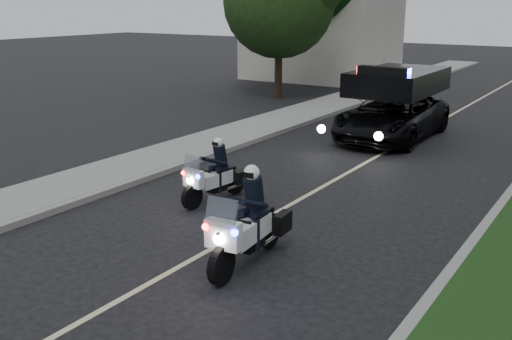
{
  "coord_description": "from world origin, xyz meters",
  "views": [
    {
      "loc": [
        6.31,
        -6.19,
        4.49
      ],
      "look_at": [
        -0.34,
        4.03,
        1.0
      ],
      "focal_mm": 41.46,
      "sensor_mm": 36.0,
      "label": 1
    }
  ],
  "objects": [
    {
      "name": "ground",
      "position": [
        0.0,
        0.0,
        0.0
      ],
      "size": [
        120.0,
        120.0,
        0.0
      ],
      "primitive_type": "plane",
      "color": "black",
      "rests_on": "ground"
    },
    {
      "name": "curb_left",
      "position": [
        -4.1,
        10.0,
        0.07
      ],
      "size": [
        0.2,
        60.0,
        0.15
      ],
      "primitive_type": "cube",
      "color": "gray",
      "rests_on": "ground"
    },
    {
      "name": "sidewalk_left",
      "position": [
        -5.2,
        10.0,
        0.08
      ],
      "size": [
        2.0,
        60.0,
        0.16
      ],
      "primitive_type": "cube",
      "color": "gray",
      "rests_on": "ground"
    },
    {
      "name": "building_far",
      "position": [
        -10.0,
        26.0,
        3.5
      ],
      "size": [
        8.0,
        6.0,
        7.0
      ],
      "primitive_type": "cube",
      "color": "#A8A396",
      "rests_on": "ground"
    },
    {
      "name": "lane_marking",
      "position": [
        0.0,
        10.0,
        0.0
      ],
      "size": [
        0.12,
        50.0,
        0.01
      ],
      "primitive_type": "cube",
      "color": "#BFB78C",
      "rests_on": "ground"
    },
    {
      "name": "police_moto_left",
      "position": [
        -1.61,
        4.25,
        0.0
      ],
      "size": [
        0.82,
        1.83,
        1.5
      ],
      "primitive_type": null,
      "rotation": [
        0.0,
        0.0,
        -0.12
      ],
      "color": "silver",
      "rests_on": "ground"
    },
    {
      "name": "police_moto_right",
      "position": [
        0.93,
        1.81,
        0.0
      ],
      "size": [
        0.92,
        2.16,
        1.79
      ],
      "primitive_type": null,
      "rotation": [
        0.0,
        0.0,
        0.09
      ],
      "color": "white",
      "rests_on": "ground"
    },
    {
      "name": "police_suv",
      "position": [
        -0.55,
        12.77,
        0.0
      ],
      "size": [
        2.57,
        5.54,
        2.69
      ],
      "primitive_type": "imported",
      "rotation": [
        0.0,
        0.0,
        -0.0
      ],
      "color": "black",
      "rests_on": "ground"
    },
    {
      "name": "bicycle",
      "position": [
        -2.22,
        19.47,
        0.0
      ],
      "size": [
        0.71,
        1.58,
        0.8
      ],
      "primitive_type": "imported",
      "rotation": [
        0.0,
        0.0,
        0.12
      ],
      "color": "black",
      "rests_on": "ground"
    },
    {
      "name": "cyclist",
      "position": [
        -2.22,
        19.47,
        0.0
      ],
      "size": [
        0.6,
        0.41,
        1.66
      ],
      "primitive_type": "imported",
      "rotation": [
        0.0,
        0.0,
        3.13
      ],
      "color": "black",
      "rests_on": "ground"
    },
    {
      "name": "tree_left_near",
      "position": [
        -8.28,
        18.19,
        0.0
      ],
      "size": [
        6.56,
        6.56,
        8.67
      ],
      "primitive_type": null,
      "rotation": [
        0.0,
        0.0,
        0.32
      ],
      "color": "#1D3B13",
      "rests_on": "ground"
    },
    {
      "name": "tree_left_far",
      "position": [
        -9.39,
        24.96,
        0.0
      ],
      "size": [
        9.22,
        9.22,
        12.4
      ],
      "primitive_type": null,
      "rotation": [
        0.0,
        0.0,
        0.28
      ],
      "color": "black",
      "rests_on": "ground"
    }
  ]
}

